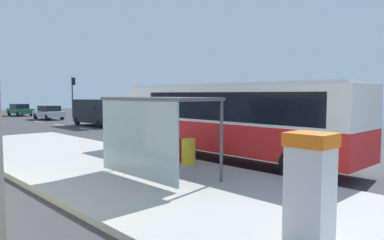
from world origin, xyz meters
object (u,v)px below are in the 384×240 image
object	(u,v)px
bus_shelter	(150,116)
recycling_bin_red	(176,150)
sedan_far	(49,112)
recycling_bin_yellow	(188,152)
sedan_near	(20,110)
traffic_light_near_side	(73,91)
ticket_machine	(310,187)
bus	(229,116)
white_van	(97,111)

from	to	relation	value
bus_shelter	recycling_bin_red	bearing A→B (deg)	31.10
sedan_far	recycling_bin_yellow	distance (m)	29.87
sedan_near	bus_shelter	xyz separation A→B (m)	(-8.71, -39.01, 1.31)
recycling_bin_red	traffic_light_near_side	bearing A→B (deg)	71.62
recycling_bin_yellow	bus_shelter	xyz separation A→B (m)	(-2.21, -0.63, 1.44)
ticket_machine	recycling_bin_yellow	size ratio (longest dim) A/B	2.04
sedan_near	recycling_bin_yellow	bearing A→B (deg)	-99.61
bus	bus_shelter	size ratio (longest dim) A/B	2.76
white_van	recycling_bin_red	world-z (taller)	white_van
sedan_near	traffic_light_near_side	world-z (taller)	traffic_light_near_side
recycling_bin_yellow	bus_shelter	world-z (taller)	bus_shelter
bus	bus_shelter	distance (m)	4.77
sedan_far	bus	bearing A→B (deg)	-97.88
sedan_near	traffic_light_near_side	size ratio (longest dim) A/B	0.94
sedan_far	bus_shelter	bearing A→B (deg)	-106.31
bus	ticket_machine	distance (m)	8.76
recycling_bin_red	bus_shelter	world-z (taller)	bus_shelter
ticket_machine	white_van	bearing A→B (deg)	68.86
bus	recycling_bin_red	bearing A→B (deg)	167.80
white_van	sedan_near	bearing A→B (deg)	89.72
ticket_machine	bus_shelter	distance (m)	5.98
traffic_light_near_side	bus	bearing A→B (deg)	-103.64
sedan_near	sedan_far	bearing A→B (deg)	-89.98
white_van	bus	bearing A→B (deg)	-102.13
bus	recycling_bin_yellow	xyz separation A→B (m)	(-2.49, -0.16, -1.19)
sedan_near	traffic_light_near_side	bearing A→B (deg)	-69.29
recycling_bin_yellow	traffic_light_near_side	bearing A→B (deg)	72.02
bus	recycling_bin_red	distance (m)	2.81
bus	sedan_near	size ratio (longest dim) A/B	2.47
sedan_far	bus_shelter	distance (m)	31.07
recycling_bin_red	bus_shelter	distance (m)	2.96
bus_shelter	ticket_machine	bearing A→B (deg)	-99.58
white_van	sedan_near	size ratio (longest dim) A/B	1.17
white_van	traffic_light_near_side	bearing A→B (deg)	74.04
sedan_far	recycling_bin_red	xyz separation A→B (m)	(-6.50, -28.46, -0.14)
recycling_bin_yellow	recycling_bin_red	size ratio (longest dim) A/B	1.00
white_van	recycling_bin_yellow	xyz separation A→B (m)	(-6.40, -18.36, -0.69)
sedan_near	traffic_light_near_side	xyz separation A→B (m)	(3.20, -8.48, 2.38)
ticket_machine	traffic_light_near_side	size ratio (longest dim) A/B	0.41
sedan_far	recycling_bin_yellow	world-z (taller)	sedan_far
white_van	recycling_bin_red	size ratio (longest dim) A/B	5.48
bus	sedan_near	distance (m)	38.44
recycling_bin_yellow	sedan_far	bearing A→B (deg)	77.43
bus_shelter	white_van	bearing A→B (deg)	65.60
sedan_far	traffic_light_near_side	size ratio (longest dim) A/B	0.94
traffic_light_near_side	bus_shelter	size ratio (longest dim) A/B	1.19
bus_shelter	bus	bearing A→B (deg)	9.62
white_van	traffic_light_near_side	xyz separation A→B (m)	(3.30, 11.55, 1.83)
white_van	sedan_far	distance (m)	10.82
sedan_far	white_van	bearing A→B (deg)	-90.54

